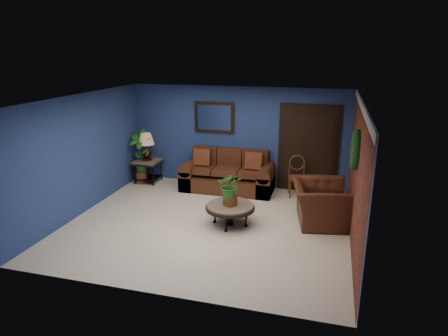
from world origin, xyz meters
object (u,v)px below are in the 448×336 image
(end_table, at_px, (148,165))
(table_lamp, at_px, (146,143))
(sofa, at_px, (228,176))
(side_chair, at_px, (297,173))
(coffee_table, at_px, (230,208))
(armchair, at_px, (320,203))

(end_table, distance_m, table_lamp, 0.58)
(sofa, bearing_deg, side_chair, 1.19)
(coffee_table, distance_m, side_chair, 2.35)
(sofa, bearing_deg, armchair, -31.97)
(sofa, xyz_separation_m, armchair, (2.28, -1.42, 0.08))
(table_lamp, xyz_separation_m, side_chair, (3.85, 0.07, -0.50))
(sofa, height_order, armchair, sofa)
(sofa, bearing_deg, coffee_table, -74.43)
(sofa, height_order, table_lamp, table_lamp)
(side_chair, bearing_deg, end_table, 169.15)
(side_chair, relative_size, armchair, 0.76)
(table_lamp, bearing_deg, coffee_table, -36.04)
(armchair, bearing_deg, coffee_table, 99.19)
(coffee_table, bearing_deg, table_lamp, 143.96)
(coffee_table, xyz_separation_m, side_chair, (1.11, 2.06, 0.18))
(side_chair, xyz_separation_m, armchair, (0.60, -1.46, -0.13))
(end_table, bearing_deg, side_chair, 1.03)
(coffee_table, height_order, table_lamp, table_lamp)
(table_lamp, bearing_deg, sofa, 0.91)
(sofa, height_order, end_table, sofa)
(coffee_table, relative_size, table_lamp, 1.43)
(table_lamp, bearing_deg, end_table, -90.00)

